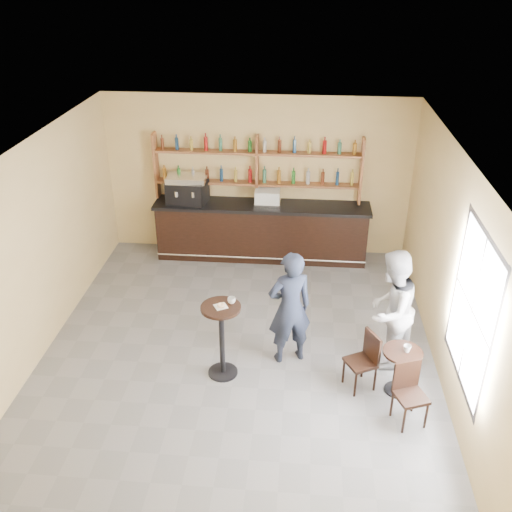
# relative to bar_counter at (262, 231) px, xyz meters

# --- Properties ---
(floor) EXTENTS (7.00, 7.00, 0.00)m
(floor) POSITION_rel_bar_counter_xyz_m (-0.11, -3.15, -0.57)
(floor) COLOR slate
(floor) RESTS_ON ground
(ceiling) EXTENTS (7.00, 7.00, 0.00)m
(ceiling) POSITION_rel_bar_counter_xyz_m (-0.11, -3.15, 2.63)
(ceiling) COLOR white
(ceiling) RESTS_ON wall_back
(wall_back) EXTENTS (7.00, 0.00, 7.00)m
(wall_back) POSITION_rel_bar_counter_xyz_m (-0.11, 0.35, 1.03)
(wall_back) COLOR #E3C381
(wall_back) RESTS_ON floor
(wall_front) EXTENTS (7.00, 0.00, 7.00)m
(wall_front) POSITION_rel_bar_counter_xyz_m (-0.11, -6.65, 1.03)
(wall_front) COLOR #E3C381
(wall_front) RESTS_ON floor
(wall_left) EXTENTS (0.00, 7.00, 7.00)m
(wall_left) POSITION_rel_bar_counter_xyz_m (-3.11, -3.15, 1.03)
(wall_left) COLOR #E3C381
(wall_left) RESTS_ON floor
(wall_right) EXTENTS (0.00, 7.00, 7.00)m
(wall_right) POSITION_rel_bar_counter_xyz_m (2.89, -3.15, 1.03)
(wall_right) COLOR #E3C381
(wall_right) RESTS_ON floor
(window_pane) EXTENTS (0.00, 2.00, 2.00)m
(window_pane) POSITION_rel_bar_counter_xyz_m (2.89, -4.35, 1.13)
(window_pane) COLOR white
(window_pane) RESTS_ON wall_right
(window_frame) EXTENTS (0.04, 1.70, 2.10)m
(window_frame) POSITION_rel_bar_counter_xyz_m (2.88, -4.35, 1.13)
(window_frame) COLOR black
(window_frame) RESTS_ON wall_right
(shelf_unit) EXTENTS (4.00, 0.26, 1.40)m
(shelf_unit) POSITION_rel_bar_counter_xyz_m (-0.11, 0.22, 1.24)
(shelf_unit) COLOR brown
(shelf_unit) RESTS_ON wall_back
(liquor_bottles) EXTENTS (3.68, 0.10, 1.00)m
(liquor_bottles) POSITION_rel_bar_counter_xyz_m (-0.11, 0.22, 1.41)
(liquor_bottles) COLOR #8C5919
(liquor_bottles) RESTS_ON shelf_unit
(bar_counter) EXTENTS (4.24, 0.83, 1.15)m
(bar_counter) POSITION_rel_bar_counter_xyz_m (0.00, 0.00, 0.00)
(bar_counter) COLOR black
(bar_counter) RESTS_ON floor
(espresso_machine) EXTENTS (0.83, 0.61, 0.54)m
(espresso_machine) POSITION_rel_bar_counter_xyz_m (-1.46, 0.00, 0.85)
(espresso_machine) COLOR black
(espresso_machine) RESTS_ON bar_counter
(pastry_case) EXTENTS (0.53, 0.44, 0.30)m
(pastry_case) POSITION_rel_bar_counter_xyz_m (0.11, 0.00, 0.72)
(pastry_case) COLOR silver
(pastry_case) RESTS_ON bar_counter
(pedestal_table) EXTENTS (0.59, 0.59, 1.17)m
(pedestal_table) POSITION_rel_bar_counter_xyz_m (-0.28, -3.73, 0.01)
(pedestal_table) COLOR black
(pedestal_table) RESTS_ON floor
(napkin) EXTENTS (0.23, 0.23, 0.00)m
(napkin) POSITION_rel_bar_counter_xyz_m (-0.28, -3.73, 0.60)
(napkin) COLOR white
(napkin) RESTS_ON pedestal_table
(donut) EXTENTS (0.12, 0.12, 0.04)m
(donut) POSITION_rel_bar_counter_xyz_m (-0.27, -3.74, 0.62)
(donut) COLOR #D48C4D
(donut) RESTS_ON napkin
(cup_pedestal) EXTENTS (0.13, 0.13, 0.09)m
(cup_pedestal) POSITION_rel_bar_counter_xyz_m (-0.14, -3.63, 0.64)
(cup_pedestal) COLOR white
(cup_pedestal) RESTS_ON pedestal_table
(man_main) EXTENTS (0.78, 0.64, 1.83)m
(man_main) POSITION_rel_bar_counter_xyz_m (0.67, -3.29, 0.34)
(man_main) COLOR black
(man_main) RESTS_ON floor
(cafe_table) EXTENTS (0.59, 0.59, 0.69)m
(cafe_table) POSITION_rel_bar_counter_xyz_m (2.24, -3.90, -0.23)
(cafe_table) COLOR black
(cafe_table) RESTS_ON floor
(cup_cafe) EXTENTS (0.11, 0.11, 0.10)m
(cup_cafe) POSITION_rel_bar_counter_xyz_m (2.29, -3.90, 0.17)
(cup_cafe) COLOR white
(cup_cafe) RESTS_ON cafe_table
(chair_west) EXTENTS (0.51, 0.51, 0.87)m
(chair_west) POSITION_rel_bar_counter_xyz_m (1.69, -3.85, -0.14)
(chair_west) COLOR black
(chair_west) RESTS_ON floor
(chair_south) EXTENTS (0.49, 0.49, 0.88)m
(chair_south) POSITION_rel_bar_counter_xyz_m (2.29, -4.50, -0.14)
(chair_south) COLOR black
(chair_south) RESTS_ON floor
(patron_second) EXTENTS (1.09, 1.15, 1.87)m
(patron_second) POSITION_rel_bar_counter_xyz_m (2.12, -3.25, 0.36)
(patron_second) COLOR #AFAFB4
(patron_second) RESTS_ON floor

